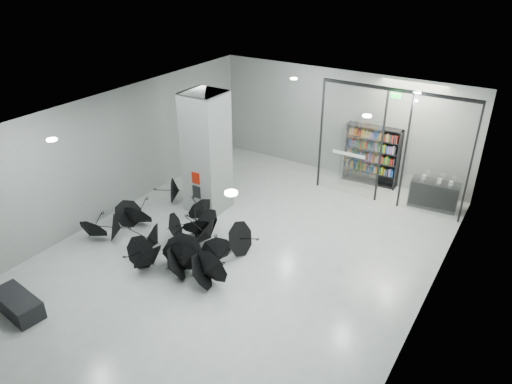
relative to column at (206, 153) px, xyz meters
The scene contains 10 objects.
room 3.31m from the column, 38.66° to the right, with size 14.00×14.02×4.01m.
column is the anchor object (origin of this frame).
fire_cabinet 0.90m from the column, 90.00° to the right, with size 0.28×0.04×0.38m, color #A50A07.
info_panel 1.31m from the column, 90.00° to the right, with size 0.30×0.03×0.42m, color black.
exit_sign 6.18m from the column, 33.96° to the left, with size 0.30×0.06×0.15m, color #0CE533.
glass_partition 6.02m from the column, 35.58° to the left, with size 5.06×0.08×4.00m.
bench 6.92m from the column, 96.25° to the right, with size 1.46×0.62×0.47m, color black.
bookshelf 6.23m from the column, 50.44° to the left, with size 2.01×0.40×2.21m, color black, non-canonical shape.
shop_counter 7.75m from the column, 32.43° to the left, with size 1.55×0.62×0.93m, color black.
umbrella_cluster 3.27m from the column, 72.07° to the right, with size 5.37×4.59×1.28m.
Camera 1 is at (6.41, -9.18, 7.88)m, focal length 33.41 mm.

